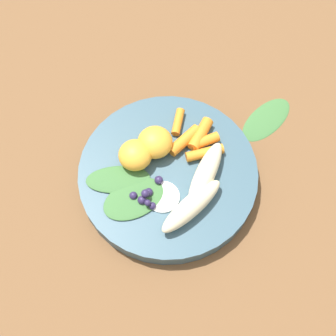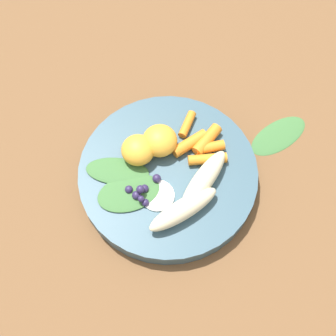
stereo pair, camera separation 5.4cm
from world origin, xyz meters
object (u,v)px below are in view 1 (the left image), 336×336
object	(u,v)px
banana_peeled_right	(191,206)
kale_leaf_stray	(267,119)
bowl	(168,175)
orange_segment_near	(135,155)
banana_peeled_left	(205,174)

from	to	relation	value
banana_peeled_right	kale_leaf_stray	xyz separation A→B (m)	(-0.23, 0.00, -0.04)
bowl	banana_peeled_right	xyz separation A→B (m)	(0.03, 0.07, 0.03)
orange_segment_near	kale_leaf_stray	size ratio (longest dim) A/B	0.47
bowl	orange_segment_near	size ratio (longest dim) A/B	5.39
kale_leaf_stray	banana_peeled_left	bearing A→B (deg)	-177.54
orange_segment_near	kale_leaf_stray	xyz separation A→B (m)	(-0.21, 0.12, -0.05)
banana_peeled_left	kale_leaf_stray	bearing A→B (deg)	-18.33
banana_peeled_right	banana_peeled_left	bearing A→B (deg)	23.60
bowl	banana_peeled_right	size ratio (longest dim) A/B	2.43
banana_peeled_left	kale_leaf_stray	world-z (taller)	banana_peeled_left
banana_peeled_right	orange_segment_near	xyz separation A→B (m)	(-0.02, -0.12, 0.00)
bowl	banana_peeled_right	world-z (taller)	banana_peeled_right
bowl	kale_leaf_stray	distance (m)	0.21
banana_peeled_right	orange_segment_near	size ratio (longest dim) A/B	2.22
banana_peeled_left	banana_peeled_right	distance (m)	0.06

